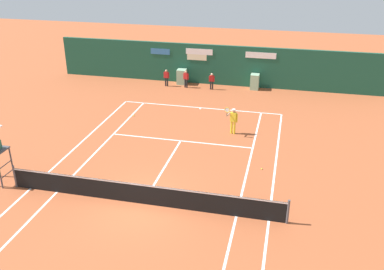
{
  "coord_description": "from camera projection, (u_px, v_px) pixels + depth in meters",
  "views": [
    {
      "loc": [
        5.54,
        -14.4,
        10.18
      ],
      "look_at": [
        0.84,
        5.6,
        0.8
      ],
      "focal_mm": 40.06,
      "sensor_mm": 36.0,
      "label": 1
    }
  ],
  "objects": [
    {
      "name": "sponsor_back_wall",
      "position": [
        216.0,
        66.0,
        32.54
      ],
      "size": [
        25.0,
        1.02,
        3.04
      ],
      "color": "#194C38",
      "rests_on": "ground_plane"
    },
    {
      "name": "ball_kid_right_post",
      "position": [
        186.0,
        78.0,
        32.09
      ],
      "size": [
        0.43,
        0.21,
        1.31
      ],
      "rotation": [
        0.0,
        0.0,
        2.97
      ],
      "color": "black",
      "rests_on": "ground_plane"
    },
    {
      "name": "ball_kid_left_post",
      "position": [
        212.0,
        80.0,
        31.69
      ],
      "size": [
        0.41,
        0.19,
        1.25
      ],
      "rotation": [
        0.0,
        0.0,
        3.26
      ],
      "color": "black",
      "rests_on": "ground_plane"
    },
    {
      "name": "player_on_baseline",
      "position": [
        233.0,
        119.0,
        24.31
      ],
      "size": [
        0.71,
        0.63,
        1.76
      ],
      "rotation": [
        0.0,
        0.0,
        2.94
      ],
      "color": "yellow",
      "rests_on": "ground_plane"
    },
    {
      "name": "ground_plane",
      "position": [
        147.0,
        196.0,
        18.64
      ],
      "size": [
        80.0,
        80.0,
        0.01
      ],
      "color": "#A8512D"
    },
    {
      "name": "tennis_ball_by_sideline",
      "position": [
        262.0,
        169.0,
        20.82
      ],
      "size": [
        0.07,
        0.07,
        0.07
      ],
      "primitive_type": "sphere",
      "color": "#CCE033",
      "rests_on": "ground_plane"
    },
    {
      "name": "tennis_net",
      "position": [
        142.0,
        193.0,
        17.92
      ],
      "size": [
        12.1,
        0.1,
        1.07
      ],
      "color": "#4C4C51",
      "rests_on": "ground_plane"
    },
    {
      "name": "ball_kid_centre_post",
      "position": [
        166.0,
        77.0,
        32.41
      ],
      "size": [
        0.43,
        0.18,
        1.3
      ],
      "rotation": [
        0.0,
        0.0,
        3.09
      ],
      "color": "black",
      "rests_on": "ground_plane"
    },
    {
      "name": "tennis_ball_mid_court",
      "position": [
        134.0,
        116.0,
        27.12
      ],
      "size": [
        0.07,
        0.07,
        0.07
      ],
      "primitive_type": "sphere",
      "color": "#CCE033",
      "rests_on": "ground_plane"
    }
  ]
}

